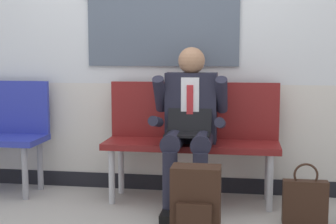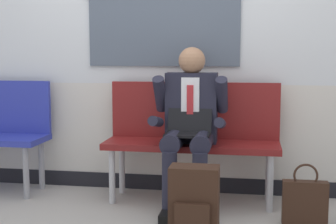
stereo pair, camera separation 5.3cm
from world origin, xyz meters
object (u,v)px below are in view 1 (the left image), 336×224
at_px(person_seated, 189,123).
at_px(handbag, 305,201).
at_px(backpack, 196,208).
at_px(bench_with_person, 192,132).

height_order(person_seated, handbag, person_seated).
xyz_separation_m(backpack, handbag, (0.72, 0.51, -0.08)).
height_order(bench_with_person, handbag, bench_with_person).
distance_m(person_seated, backpack, 0.89).
height_order(person_seated, backpack, person_seated).
xyz_separation_m(bench_with_person, person_seated, (-0.00, -0.20, 0.10)).
height_order(bench_with_person, person_seated, person_seated).
bearing_deg(backpack, person_seated, 99.29).
bearing_deg(backpack, handbag, 35.57).
distance_m(backpack, handbag, 0.89).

